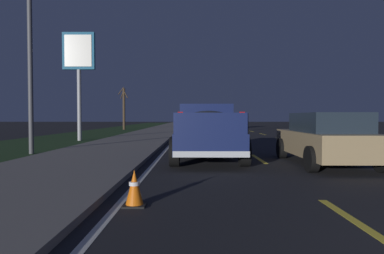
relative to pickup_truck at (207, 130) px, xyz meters
name	(u,v)px	position (x,y,z in m)	size (l,w,h in m)	color
ground	(240,133)	(17.42, -3.50, -0.98)	(144.00, 144.00, 0.00)	black
sidewalk_shoulder	(153,133)	(17.42, 3.95, -0.92)	(108.00, 4.00, 0.12)	slate
grass_verge	(95,133)	(17.42, 8.95, -0.98)	(108.00, 6.00, 0.01)	#1E3819
lane_markings	(204,132)	(20.45, -0.47, -0.98)	(108.00, 7.04, 0.01)	yellow
pickup_truck	(207,130)	(0.00, 0.00, 0.00)	(5.43, 2.29, 1.87)	#141E4C
sedan_black	(198,122)	(31.53, -0.03, -0.20)	(4.41, 2.04, 1.54)	black
sedan_tan	(325,138)	(-1.45, -3.48, -0.20)	(4.41, 2.04, 1.54)	#9E845B
gas_price_sign	(79,60)	(8.59, 7.29, 3.83)	(0.27, 1.90, 6.44)	#99999E
street_light_near	(38,37)	(1.37, 6.36, 3.46)	(0.36, 1.97, 7.29)	#4C4C51
bare_tree_far	(124,108)	(26.27, 8.33, 1.49)	(1.24, 1.11, 4.82)	#423323
traffic_cone_near	(134,188)	(-6.13, 1.38, -0.70)	(0.36, 0.36, 0.58)	black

